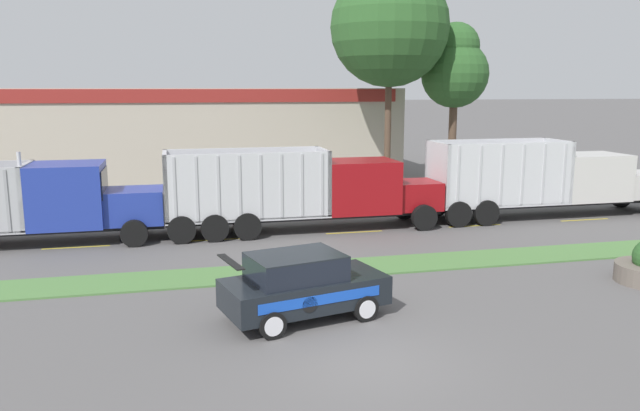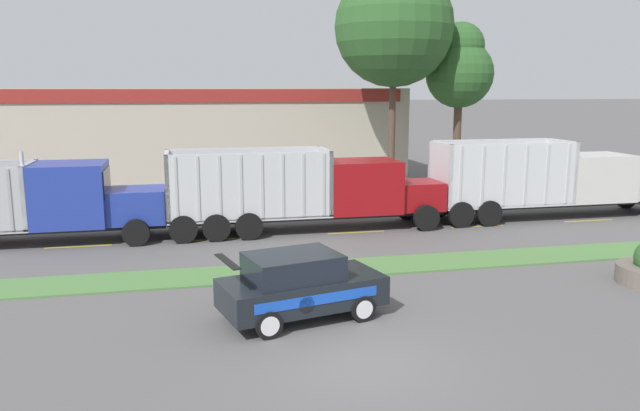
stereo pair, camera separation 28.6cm
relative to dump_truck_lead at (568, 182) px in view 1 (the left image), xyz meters
name	(u,v)px [view 1 (the left image)]	position (x,y,z in m)	size (l,w,h in m)	color
ground_plane	(368,361)	(-13.79, -13.04, -1.58)	(600.00, 600.00, 0.00)	#5B5959
grass_verge	(303,271)	(-13.79, -6.11, -1.55)	(120.00, 1.97, 0.06)	#517F42
centre_line_3	(76,247)	(-21.40, -1.12, -1.58)	(2.40, 0.14, 0.01)	yellow
centre_line_4	(222,239)	(-16.00, -1.12, -1.58)	(2.40, 0.14, 0.01)	yellow
centre_line_5	(354,232)	(-10.60, -1.12, -1.58)	(2.40, 0.14, 0.01)	yellow
centre_line_6	(475,226)	(-5.20, -1.12, -1.58)	(2.40, 0.14, 0.01)	yellow
centre_line_7	(585,220)	(0.20, -1.12, -1.58)	(2.40, 0.14, 0.01)	yellow
dump_truck_lead	(568,182)	(0.00, 0.00, 0.00)	(11.83, 2.64, 3.53)	black
dump_truck_mid	(31,205)	(-22.99, -0.26, -0.05)	(11.90, 2.79, 3.61)	black
dump_truck_trail	(327,193)	(-11.56, -0.25, -0.03)	(11.51, 2.66, 3.40)	black
rally_car	(302,285)	(-14.65, -10.18, -0.69)	(4.44, 2.80, 1.76)	black
store_building_backdrop	(188,130)	(-16.67, 19.81, 1.34)	(27.68, 12.10, 5.84)	#BCB29E
tree_behind_left	(455,68)	(-1.09, 10.19, 5.45)	(4.04, 4.04, 9.71)	brown
tree_behind_centre	(390,15)	(-5.45, 9.64, 8.36)	(6.77, 6.77, 14.34)	brown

